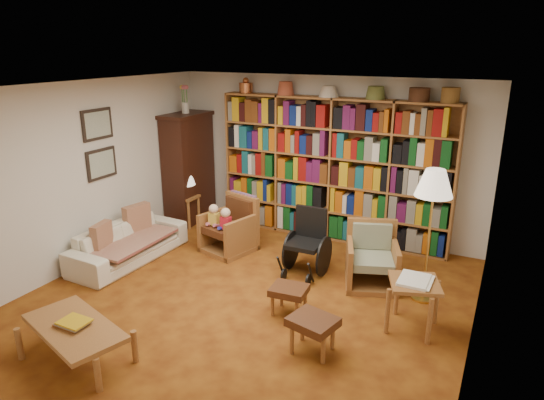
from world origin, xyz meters
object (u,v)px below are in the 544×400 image
Objects in this scene: footstool_a at (289,292)px; sofa at (129,243)px; wheelchair at (307,244)px; footstool_b at (313,324)px; floor_lamp at (434,189)px; side_table_papers at (414,289)px; armchair_sage at (374,261)px; coffee_table at (74,329)px; side_table_lamp at (186,204)px; armchair_leather at (231,228)px.

sofa is at bearing 173.35° from footstool_a.
wheelchair reaches higher than footstool_b.
side_table_papers is (0.00, -0.71, -0.92)m from floor_lamp.
sofa is 3.40m from armchair_sage.
coffee_table is at bearing -143.85° from side_table_papers.
sofa is 4.17× the size of footstool_a.
floor_lamp is at bearing 90.11° from side_table_papers.
sofa is 2.08× the size of armchair_sage.
footstool_b is at bearing -94.56° from armchair_sage.
armchair_sage is at bearing -10.60° from side_table_lamp.
side_table_papers is 0.52× the size of coffee_table.
coffee_table is at bearing -70.11° from side_table_lamp.
armchair_leather is 3.05m from floor_lamp.
footstool_a is at bearing -39.94° from armchair_leather.
footstool_a is (1.54, -1.29, -0.06)m from armchair_leather.
sofa is at bearing -86.22° from side_table_lamp.
wheelchair is 1.12m from footstool_a.
wheelchair is at bearing 153.72° from side_table_papers.
side_table_papers is at bearing 36.15° from coffee_table.
floor_lamp reaches higher than coffee_table.
armchair_sage is 1.35m from footstool_a.
side_table_lamp is 2.61m from wheelchair.
floor_lamp is (1.54, -0.05, 0.99)m from wheelchair.
armchair_leather is at bearing 138.23° from footstool_b.
side_table_papers is 1.24× the size of footstool_b.
wheelchair reaches higher than armchair_sage.
side_table_papers is at bearing -87.88° from sofa.
armchair_leather reaches higher than armchair_sage.
armchair_sage is 0.89m from wheelchair.
armchair_leather is at bearing 140.06° from footstool_a.
coffee_table is at bearing -147.83° from sofa.
side_table_papers is 1.19m from footstool_b.
sofa is 3.26m from footstool_b.
sofa is at bearing -165.04° from armchair_sage.
armchair_sage is 1.10m from side_table_papers.
footstool_b is (3.15, -0.85, 0.05)m from sofa.
floor_lamp is at bearing -77.64° from sofa.
armchair_sage is 0.53× the size of floor_lamp.
floor_lamp is (3.95, 0.73, 1.13)m from sofa.
sofa is 1.52m from side_table_lamp.
coffee_table reaches higher than footstool_a.
side_table_lamp is at bearing 169.06° from floor_lamp.
side_table_papers is at bearing -26.28° from wheelchair.
sofa is at bearing -179.76° from side_table_papers.
floor_lamp reaches higher than wheelchair.
armchair_leather is 0.51× the size of floor_lamp.
wheelchair reaches higher than armchair_leather.
footstool_a is (2.74, -1.82, -0.10)m from side_table_lamp.
sofa is at bearing 164.96° from footstool_b.
wheelchair is (2.51, -0.73, 0.03)m from side_table_lamp.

